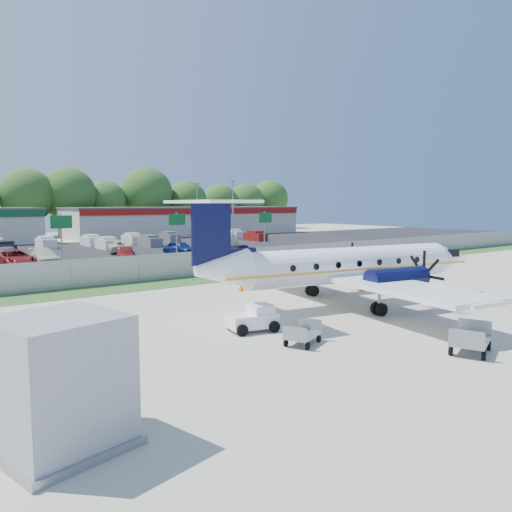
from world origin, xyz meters
TOP-DOWN VIEW (x-y plane):
  - ground at (0.00, 0.00)m, footprint 170.00×170.00m
  - grass_verge at (0.00, 12.00)m, footprint 170.00×4.00m
  - access_road at (0.00, 19.00)m, footprint 170.00×8.00m
  - parking_lot at (0.00, 40.00)m, footprint 170.00×32.00m
  - perimeter_fence at (0.00, 14.00)m, footprint 120.00×0.06m
  - building_east at (26.00, 61.98)m, footprint 44.40×12.40m
  - sign_left at (-8.00, 22.91)m, footprint 1.80×0.26m
  - sign_mid at (3.00, 22.91)m, footprint 1.80×0.26m
  - sign_right at (14.00, 22.91)m, footprint 1.80×0.26m
  - light_pole_ne at (20.00, 38.00)m, footprint 0.90×0.35m
  - light_pole_se at (20.00, 48.00)m, footprint 0.90×0.35m
  - tree_line at (0.00, 74.00)m, footprint 112.00×6.00m
  - aircraft at (0.98, -1.18)m, footprint 19.69×19.32m
  - pushback_tug at (-6.75, -2.80)m, footprint 2.43×1.97m
  - baggage_cart_near at (-6.51, -5.86)m, footprint 2.03×1.68m
  - baggage_cart_far at (-2.04, -10.71)m, footprint 2.46×1.97m
  - service_container at (-17.09, -8.89)m, footprint 3.45×3.45m
  - cone_nose at (5.35, 1.24)m, footprint 0.37×0.37m
  - cone_starboard_wing at (-1.19, 6.08)m, footprint 0.37×0.37m
  - road_car_mid at (8.83, 21.20)m, footprint 5.44×3.69m
  - road_car_east at (27.58, 18.18)m, footprint 5.90×3.91m
  - parked_car_a at (-10.42, 29.08)m, footprint 2.75×5.71m
  - parked_car_b at (-7.79, 29.78)m, footprint 2.26×5.23m
  - parked_car_c at (-0.06, 28.56)m, footprint 3.50×4.83m
  - parked_car_d at (6.92, 29.55)m, footprint 2.73×4.91m
  - parked_car_e at (11.55, 29.39)m, footprint 3.13×5.17m
  - parked_car_f at (-10.02, 35.33)m, footprint 2.89×5.38m
  - parked_car_g at (2.26, 35.89)m, footprint 4.00×5.91m
  - far_parking_rows at (0.00, 45.00)m, footprint 56.00×10.00m

SIDE VIEW (x-z plane):
  - ground at x=0.00m, z-range 0.00..0.00m
  - tree_line at x=0.00m, z-range -7.00..7.00m
  - road_car_mid at x=8.83m, z-range -0.86..0.86m
  - road_car_east at x=27.58m, z-range -0.79..0.79m
  - parked_car_a at x=-10.42m, z-range -0.79..0.79m
  - parked_car_b at x=-7.79m, z-range -0.75..0.75m
  - parked_car_c at x=-0.06m, z-range -0.65..0.65m
  - parked_car_d at x=6.92m, z-range -0.79..0.79m
  - parked_car_e at x=11.55m, z-range -0.67..0.67m
  - parked_car_f at x=-10.02m, z-range -0.74..0.74m
  - parked_car_g at x=2.26m, z-range -0.75..0.75m
  - far_parking_rows at x=0.00m, z-range -0.80..0.80m
  - grass_verge at x=0.00m, z-range 0.00..0.02m
  - access_road at x=0.00m, z-range 0.00..0.02m
  - parking_lot at x=0.00m, z-range 0.00..0.02m
  - cone_starboard_wing at x=-1.19m, z-range -0.01..0.51m
  - cone_nose at x=5.35m, z-range -0.01..0.51m
  - baggage_cart_near at x=-6.51m, z-range -0.03..0.89m
  - baggage_cart_far at x=-2.04m, z-range -0.04..1.08m
  - pushback_tug at x=-6.75m, z-range -0.03..1.17m
  - perimeter_fence at x=0.00m, z-range 0.01..2.00m
  - service_container at x=-17.09m, z-range -0.11..3.10m
  - aircraft at x=0.98m, z-range -0.68..5.33m
  - building_east at x=26.00m, z-range 0.01..5.25m
  - sign_left at x=-8.00m, z-range 1.11..6.11m
  - sign_mid at x=3.00m, z-range 1.11..6.11m
  - sign_right at x=14.00m, z-range 1.11..6.11m
  - light_pole_ne at x=20.00m, z-range 0.69..9.78m
  - light_pole_se at x=20.00m, z-range 0.69..9.78m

